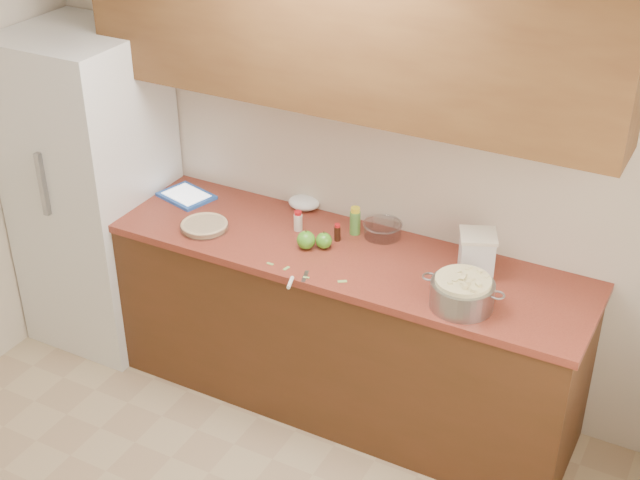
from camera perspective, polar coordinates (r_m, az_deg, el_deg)
The scene contains 20 objects.
room_shell at distance 3.14m, azimuth -12.14°, elevation -6.54°, with size 3.60×3.60×3.60m.
counter_run at distance 4.62m, azimuth 0.44°, elevation -5.33°, with size 2.64×0.68×0.92m.
upper_cabinets at distance 4.08m, azimuth 1.56°, elevation 13.12°, with size 2.60×0.34×0.70m, color brown.
fridge at distance 5.10m, azimuth -14.22°, elevation 3.08°, with size 0.70×0.70×1.80m, color silver.
pie at distance 4.55m, azimuth -7.41°, elevation 0.90°, with size 0.25×0.25×0.04m.
colander at distance 3.95m, azimuth 9.09°, elevation -3.37°, with size 0.38×0.28×0.14m.
flour_canister at distance 4.18m, azimuth 10.00°, elevation -0.82°, with size 0.22×0.22×0.21m.
tablet at distance 4.88m, azimuth -8.55°, elevation 2.81°, with size 0.32×0.28×0.02m.
paring_knife at distance 4.09m, azimuth -1.77°, elevation -2.68°, with size 0.07×0.18×0.02m.
lemon_bottle at distance 4.46m, azimuth 2.26°, elevation 1.22°, with size 0.05×0.05×0.15m.
cinnamon_shaker at distance 4.49m, azimuth -1.41°, elevation 1.22°, with size 0.04×0.04×0.11m.
vanilla_bottle at distance 4.40m, azimuth 1.11°, elevation 0.48°, with size 0.03×0.03×0.09m.
mixing_bowl at distance 4.46m, azimuth 4.03°, elevation 0.72°, with size 0.20×0.20×0.07m.
paper_towel at distance 4.70m, azimuth -1.03°, elevation 2.41°, with size 0.17×0.14×0.07m, color white.
apple_left at distance 4.34m, azimuth -0.90°, elevation 0.00°, with size 0.09×0.09×0.10m.
apple_center at distance 4.34m, azimuth 0.25°, elevation -0.04°, with size 0.08×0.08×0.09m.
peel_a at distance 4.13m, azimuth -0.89°, elevation -2.41°, with size 0.03×0.01×0.00m, color #91BF5C.
peel_b at distance 4.20m, azimuth -2.17°, elevation -1.82°, with size 0.04×0.01×0.00m, color #91BF5C.
peel_c at distance 4.10m, azimuth 1.44°, elevation -2.66°, with size 0.04×0.02×0.00m, color #91BF5C.
peel_d at distance 4.24m, azimuth -3.21°, elevation -1.53°, with size 0.03×0.01×0.00m, color #91BF5C.
Camera 1 is at (1.74, -1.86, 3.14)m, focal length 50.00 mm.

